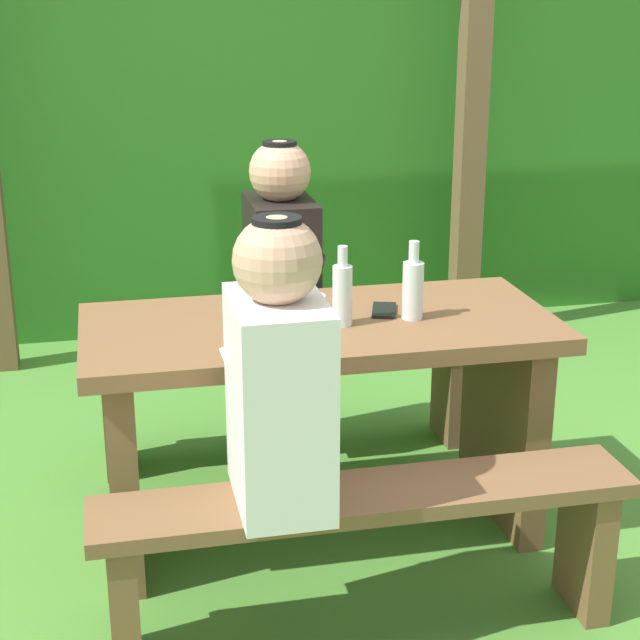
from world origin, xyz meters
TOP-DOWN VIEW (x-y plane):
  - ground_plane at (0.00, 0.00)m, footprint 12.00×12.00m
  - hedge_backdrop at (0.00, 2.35)m, footprint 6.40×0.74m
  - pergola_post_right at (1.09, 1.69)m, footprint 0.12×0.12m
  - picnic_table at (0.00, 0.00)m, footprint 1.40×0.64m
  - bench_near at (0.00, -0.56)m, footprint 1.40×0.24m
  - bench_far at (0.00, 0.56)m, footprint 1.40×0.24m
  - person_white_shirt at (-0.22, -0.56)m, footprint 0.25×0.35m
  - person_black_coat at (-0.02, 0.56)m, footprint 0.25×0.35m
  - drinking_glass at (-0.02, -0.03)m, footprint 0.07×0.07m
  - bottle_left at (0.05, -0.05)m, footprint 0.06×0.06m
  - bottle_right at (0.27, -0.04)m, footprint 0.06×0.06m
  - cell_phone at (0.21, 0.04)m, footprint 0.11×0.15m

SIDE VIEW (x-z plane):
  - ground_plane at x=0.00m, z-range 0.00..0.00m
  - bench_near at x=0.00m, z-range 0.09..0.53m
  - bench_far at x=0.00m, z-range 0.09..0.53m
  - picnic_table at x=0.00m, z-range 0.13..0.83m
  - cell_phone at x=0.21m, z-range 0.70..0.71m
  - drinking_glass at x=-0.02m, z-range 0.70..0.79m
  - person_white_shirt at x=-0.22m, z-range 0.40..1.12m
  - person_black_coat at x=-0.02m, z-range 0.40..1.12m
  - bottle_right at x=0.27m, z-range 0.68..0.91m
  - bottle_left at x=0.05m, z-range 0.68..0.92m
  - pergola_post_right at x=1.09m, z-range 0.00..2.07m
  - hedge_backdrop at x=0.00m, z-range 0.00..2.30m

